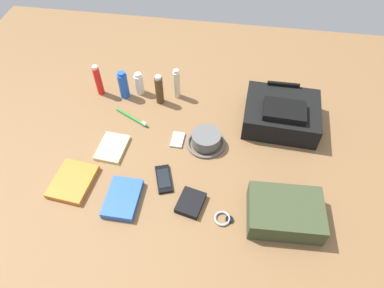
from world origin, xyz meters
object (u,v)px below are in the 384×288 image
object	(u,v)px
bucket_hat	(206,140)
wallet	(191,203)
toothbrush	(133,118)
lotion_bottle	(177,84)
deodorant_spray	(123,85)
cell_phone	(164,179)
cologne_bottle	(159,90)
paperback_novel	(73,181)
backpack	(281,114)
travel_guidebook	(123,199)
toothpaste_tube	(139,84)
sunscreen_spray	(98,81)
media_player	(178,140)
notepad	(112,148)
wristwatch	(223,219)
toiletry_pouch	(285,212)

from	to	relation	value
bucket_hat	wallet	size ratio (longest dim) A/B	1.52
toothbrush	lotion_bottle	bearing A→B (deg)	47.70
deodorant_spray	cell_phone	bearing A→B (deg)	-58.03
bucket_hat	cell_phone	size ratio (longest dim) A/B	1.20
toothbrush	wallet	world-z (taller)	wallet
bucket_hat	cologne_bottle	bearing A→B (deg)	137.19
paperback_novel	toothbrush	size ratio (longest dim) A/B	1.15
backpack	travel_guidebook	world-z (taller)	backpack
toothpaste_tube	cell_phone	size ratio (longest dim) A/B	0.82
bucket_hat	cell_phone	bearing A→B (deg)	-124.45
sunscreen_spray	media_player	size ratio (longest dim) A/B	1.90
media_player	notepad	size ratio (longest dim) A/B	0.57
toothpaste_tube	wristwatch	bearing A→B (deg)	-53.30
toothbrush	notepad	distance (m)	0.19
toiletry_pouch	toothbrush	bearing A→B (deg)	149.17
toiletry_pouch	media_player	size ratio (longest dim) A/B	3.19
media_player	wristwatch	bearing A→B (deg)	-56.30
deodorant_spray	cell_phone	distance (m)	0.54
bucket_hat	travel_guidebook	bearing A→B (deg)	-130.71
travel_guidebook	toothbrush	xyz separation A→B (m)	(-0.07, 0.42, -0.01)
toothpaste_tube	cologne_bottle	xyz separation A→B (m)	(0.11, -0.05, 0.02)
backpack	deodorant_spray	size ratio (longest dim) A/B	2.33
toothpaste_tube	media_player	xyz separation A→B (m)	(0.24, -0.28, -0.05)
backpack	media_player	bearing A→B (deg)	-158.33
lotion_bottle	travel_guidebook	distance (m)	0.62
lotion_bottle	wallet	distance (m)	0.61
backpack	travel_guidebook	distance (m)	0.77
paperback_novel	backpack	bearing A→B (deg)	29.17
toothbrush	wallet	xyz separation A→B (m)	(0.33, -0.40, 0.01)
bucket_hat	toothpaste_tube	xyz separation A→B (m)	(-0.36, 0.28, 0.03)
deodorant_spray	travel_guidebook	world-z (taller)	deodorant_spray
media_player	toiletry_pouch	bearing A→B (deg)	-34.30
deodorant_spray	paperback_novel	xyz separation A→B (m)	(-0.07, -0.52, -0.06)
backpack	wristwatch	distance (m)	0.56
toiletry_pouch	travel_guidebook	size ratio (longest dim) A/B	1.56
deodorant_spray	cell_phone	size ratio (longest dim) A/B	1.03
wristwatch	cell_phone	bearing A→B (deg)	151.15
sunscreen_spray	deodorant_spray	distance (m)	0.12
toothpaste_tube	lotion_bottle	size ratio (longest dim) A/B	0.74
travel_guidebook	wristwatch	size ratio (longest dim) A/B	2.46
toiletry_pouch	cologne_bottle	distance (m)	0.78
backpack	notepad	world-z (taller)	backpack
sunscreen_spray	cell_phone	bearing A→B (deg)	-48.35
media_player	wallet	world-z (taller)	wallet
sunscreen_spray	wallet	bearing A→B (deg)	-46.14
bucket_hat	cell_phone	distance (m)	0.25
bucket_hat	cologne_bottle	size ratio (longest dim) A/B	1.08
sunscreen_spray	cologne_bottle	distance (m)	0.30
cologne_bottle	toothpaste_tube	bearing A→B (deg)	155.91
notepad	wallet	bearing A→B (deg)	-25.76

